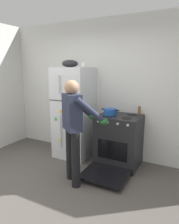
{
  "coord_description": "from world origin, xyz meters",
  "views": [
    {
      "loc": [
        1.67,
        -1.85,
        1.76
      ],
      "look_at": [
        0.0,
        1.32,
        1.0
      ],
      "focal_mm": 33.01,
      "sensor_mm": 36.0,
      "label": 1
    }
  ],
  "objects_px": {
    "stove_range": "(118,141)",
    "red_pot": "(110,112)",
    "person_cook": "(75,123)",
    "coffee_mug": "(83,65)",
    "pepper_mill": "(139,111)",
    "mixing_bowl": "(70,64)",
    "refrigerator": "(74,113)"
  },
  "relations": [
    {
      "from": "person_cook",
      "to": "red_pot",
      "type": "distance_m",
      "value": 0.87
    },
    {
      "from": "stove_range",
      "to": "mixing_bowl",
      "type": "bearing_deg",
      "value": 178.99
    },
    {
      "from": "stove_range",
      "to": "coffee_mug",
      "type": "xyz_separation_m",
      "value": [
        -0.77,
        0.07,
        1.37
      ]
    },
    {
      "from": "mixing_bowl",
      "to": "person_cook",
      "type": "bearing_deg",
      "value": -54.21
    },
    {
      "from": "stove_range",
      "to": "coffee_mug",
      "type": "height_order",
      "value": "coffee_mug"
    },
    {
      "from": "stove_range",
      "to": "mixing_bowl",
      "type": "xyz_separation_m",
      "value": [
        -1.03,
        0.02,
        1.39
      ]
    },
    {
      "from": "refrigerator",
      "to": "pepper_mill",
      "type": "relative_size",
      "value": 11.66
    },
    {
      "from": "coffee_mug",
      "to": "pepper_mill",
      "type": "xyz_separation_m",
      "value": [
        1.07,
        0.15,
        -0.81
      ]
    },
    {
      "from": "refrigerator",
      "to": "coffee_mug",
      "type": "relative_size",
      "value": 15.9
    },
    {
      "from": "coffee_mug",
      "to": "red_pot",
      "type": "bearing_deg",
      "value": -9.35
    },
    {
      "from": "refrigerator",
      "to": "red_pot",
      "type": "bearing_deg",
      "value": -3.6
    },
    {
      "from": "person_cook",
      "to": "pepper_mill",
      "type": "bearing_deg",
      "value": 57.73
    },
    {
      "from": "person_cook",
      "to": "pepper_mill",
      "type": "distance_m",
      "value": 1.29
    },
    {
      "from": "red_pot",
      "to": "person_cook",
      "type": "bearing_deg",
      "value": -105.21
    },
    {
      "from": "red_pot",
      "to": "pepper_mill",
      "type": "distance_m",
      "value": 0.52
    },
    {
      "from": "pepper_mill",
      "to": "mixing_bowl",
      "type": "distance_m",
      "value": 1.58
    },
    {
      "from": "stove_range",
      "to": "red_pot",
      "type": "height_order",
      "value": "red_pot"
    },
    {
      "from": "refrigerator",
      "to": "pepper_mill",
      "type": "height_order",
      "value": "refrigerator"
    },
    {
      "from": "refrigerator",
      "to": "coffee_mug",
      "type": "distance_m",
      "value": 0.96
    },
    {
      "from": "stove_range",
      "to": "pepper_mill",
      "type": "bearing_deg",
      "value": 36.02
    },
    {
      "from": "person_cook",
      "to": "coffee_mug",
      "type": "relative_size",
      "value": 14.28
    },
    {
      "from": "red_pot",
      "to": "mixing_bowl",
      "type": "relative_size",
      "value": 1.06
    },
    {
      "from": "person_cook",
      "to": "refrigerator",
      "type": "bearing_deg",
      "value": 122.26
    },
    {
      "from": "pepper_mill",
      "to": "mixing_bowl",
      "type": "xyz_separation_m",
      "value": [
        -1.33,
        -0.2,
        0.84
      ]
    },
    {
      "from": "person_cook",
      "to": "mixing_bowl",
      "type": "xyz_separation_m",
      "value": [
        -0.64,
        0.89,
        0.89
      ]
    },
    {
      "from": "coffee_mug",
      "to": "mixing_bowl",
      "type": "relative_size",
      "value": 0.36
    },
    {
      "from": "refrigerator",
      "to": "stove_range",
      "type": "relative_size",
      "value": 1.44
    },
    {
      "from": "stove_range",
      "to": "red_pot",
      "type": "distance_m",
      "value": 0.56
    },
    {
      "from": "red_pot",
      "to": "coffee_mug",
      "type": "xyz_separation_m",
      "value": [
        -0.61,
        0.1,
        0.83
      ]
    },
    {
      "from": "red_pot",
      "to": "pepper_mill",
      "type": "relative_size",
      "value": 2.17
    },
    {
      "from": "red_pot",
      "to": "mixing_bowl",
      "type": "xyz_separation_m",
      "value": [
        -0.87,
        0.05,
        0.86
      ]
    },
    {
      "from": "refrigerator",
      "to": "mixing_bowl",
      "type": "height_order",
      "value": "mixing_bowl"
    }
  ]
}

